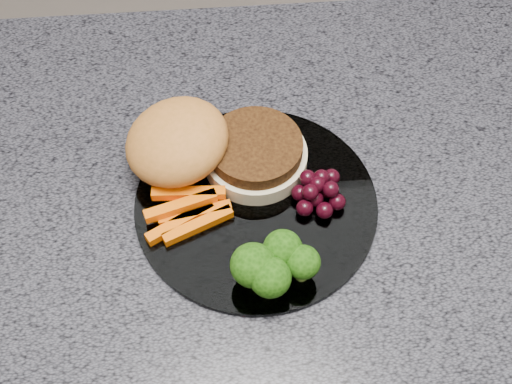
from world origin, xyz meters
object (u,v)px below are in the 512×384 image
(island_cabinet, at_px, (321,349))
(grape_bunch, at_px, (319,191))
(plate, at_px, (256,204))
(burger, at_px, (205,148))

(island_cabinet, xyz_separation_m, grape_bunch, (-0.04, -0.02, 0.49))
(island_cabinet, bearing_deg, plate, -171.75)
(island_cabinet, distance_m, burger, 0.53)
(grape_bunch, bearing_deg, burger, 154.22)
(burger, distance_m, grape_bunch, 0.13)
(plate, relative_size, grape_bunch, 4.32)
(island_cabinet, height_order, burger, burger)
(plate, distance_m, grape_bunch, 0.07)
(island_cabinet, bearing_deg, burger, 165.49)
(island_cabinet, distance_m, plate, 0.49)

